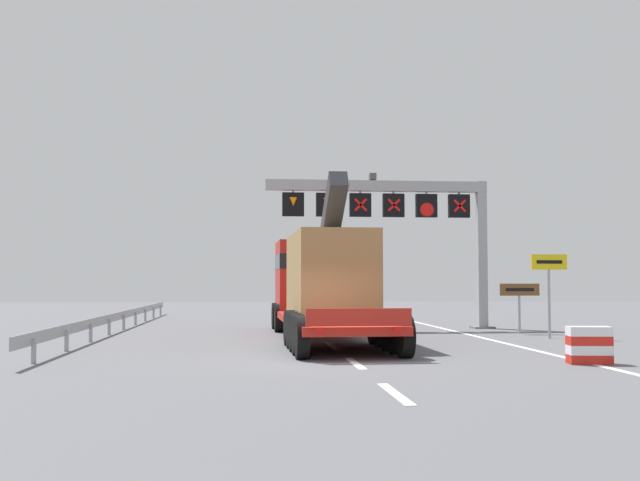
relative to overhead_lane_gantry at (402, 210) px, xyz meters
name	(u,v)px	position (x,y,z in m)	size (l,w,h in m)	color
ground	(328,359)	(-4.47, -12.19, -5.04)	(112.00, 112.00, 0.00)	#5B5B60
lane_markings	(303,324)	(-3.92, 4.10, -5.03)	(0.20, 47.17, 0.01)	silver
edge_line_right	(444,329)	(1.73, -0.19, -5.03)	(0.20, 63.00, 0.01)	silver
overhead_lane_gantry	(402,210)	(0.00, 0.00, 0.00)	(9.75, 0.90, 6.60)	#9EA0A5
heavy_haul_truck_red	(321,282)	(-3.94, -4.69, -3.05)	(3.25, 14.11, 5.30)	red
exit_sign_yellow	(549,276)	(4.02, -5.87, -2.85)	(1.29, 0.15, 2.95)	#9EA0A5
tourist_info_sign_brown	(519,295)	(3.87, -3.37, -3.57)	(1.56, 0.15, 1.92)	#9EA0A5
crash_barrier_striped	(589,345)	(1.68, -13.87, -4.59)	(1.06, 0.63, 0.90)	red
guardrail_left	(123,316)	(-11.73, 0.62, -4.47)	(0.13, 29.62, 0.76)	#999EA3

